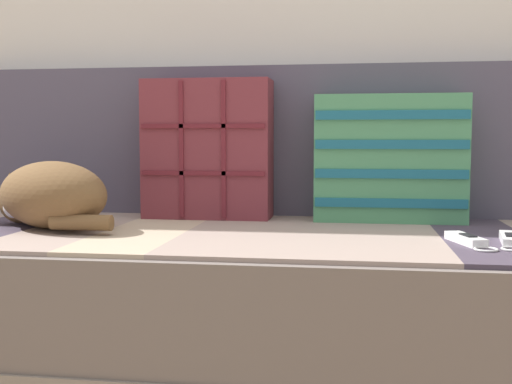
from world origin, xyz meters
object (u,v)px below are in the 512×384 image
throw_pillow_quilted (208,149)px  throw_pillow_striped (390,158)px  sleeping_cat (49,196)px  game_remote_near (467,240)px  couch (232,306)px  game_remote_far (510,239)px

throw_pillow_quilted → throw_pillow_striped: (0.51, -0.00, -0.02)m
throw_pillow_striped → sleeping_cat: size_ratio=1.04×
sleeping_cat → game_remote_near: sleeping_cat is taller
sleeping_cat → game_remote_near: (1.01, -0.10, -0.07)m
couch → game_remote_near: (0.55, -0.16, 0.21)m
throw_pillow_striped → game_remote_near: size_ratio=2.15×
throw_pillow_quilted → game_remote_far: throw_pillow_quilted is taller
game_remote_far → game_remote_near: bearing=-167.3°
couch → game_remote_near: 0.61m
throw_pillow_quilted → game_remote_near: size_ratio=2.07×
sleeping_cat → game_remote_far: 1.11m
couch → throw_pillow_striped: 0.59m
throw_pillow_striped → couch: bearing=-152.1°
couch → game_remote_far: (0.64, -0.14, 0.21)m
throw_pillow_quilted → couch: bearing=-62.5°
game_remote_near → game_remote_far: size_ratio=0.95×
couch → game_remote_far: 0.69m
sleeping_cat → couch: bearing=7.9°
couch → sleeping_cat: sleeping_cat is taller
throw_pillow_quilted → sleeping_cat: (-0.35, -0.28, -0.12)m
couch → throw_pillow_striped: size_ratio=4.73×
throw_pillow_quilted → game_remote_near: (0.66, -0.37, -0.19)m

